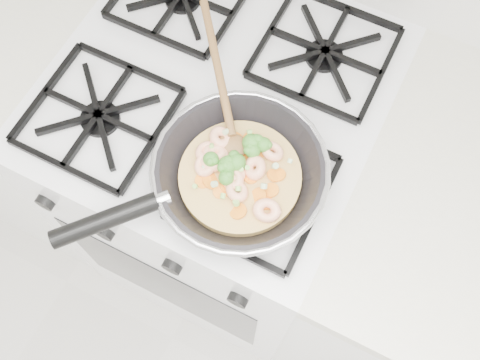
% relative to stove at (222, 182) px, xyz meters
% --- Properties ---
extents(stove, '(0.60, 0.60, 0.92)m').
position_rel_stove_xyz_m(stove, '(0.00, 0.00, 0.00)').
color(stove, white).
rests_on(stove, ground).
extents(skillet, '(0.35, 0.49, 0.09)m').
position_rel_stove_xyz_m(skillet, '(0.12, -0.15, 0.50)').
color(skillet, black).
rests_on(skillet, stove).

